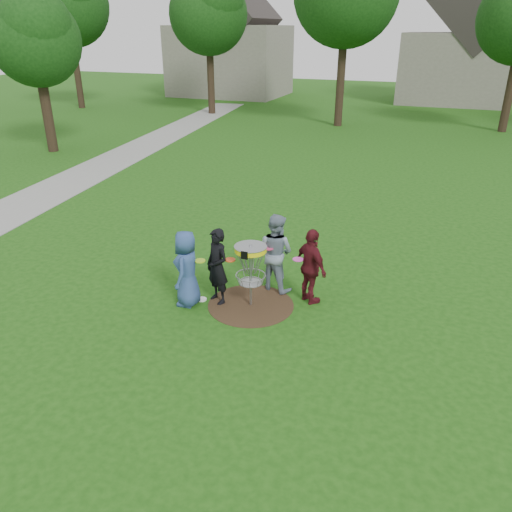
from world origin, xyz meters
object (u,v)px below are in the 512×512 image
(player_blue, at_px, (187,269))
(player_black, at_px, (217,266))
(player_grey, at_px, (275,252))
(disc_golf_basket, at_px, (251,261))
(player_maroon, at_px, (311,267))

(player_blue, height_order, player_black, player_black)
(player_black, bearing_deg, player_grey, 77.27)
(player_blue, height_order, disc_golf_basket, player_blue)
(player_black, xyz_separation_m, disc_golf_basket, (0.70, 0.09, 0.21))
(player_blue, bearing_deg, player_maroon, 103.97)
(player_black, distance_m, player_grey, 1.36)
(player_maroon, bearing_deg, player_blue, 62.40)
(player_blue, bearing_deg, disc_golf_basket, 98.85)
(player_maroon, distance_m, disc_golf_basket, 1.26)
(player_black, xyz_separation_m, player_maroon, (1.80, 0.68, 0.00))
(player_blue, bearing_deg, player_black, 110.71)
(player_blue, distance_m, player_maroon, 2.54)
(player_black, height_order, player_maroon, player_maroon)
(player_grey, xyz_separation_m, disc_golf_basket, (-0.22, -0.90, 0.15))
(player_black, bearing_deg, player_maroon, 50.60)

